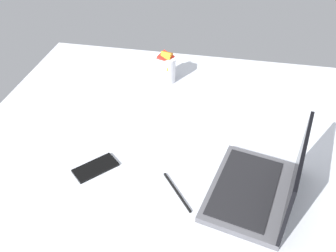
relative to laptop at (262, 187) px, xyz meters
The scene contains 5 objects.
bed_mattress 35.89cm from the laptop, 82.66° to the right, with size 180.00×140.00×18.00cm, color #B7BCC6.
laptop is the anchor object (origin of this frame).
snack_cup 72.44cm from the laptop, 145.52° to the right, with size 9.00×9.00×14.73cm.
cell_phone 52.59cm from the laptop, 91.92° to the right, with size 6.80×14.00×0.80cm, color black.
charger_cable 25.24cm from the laptop, 82.62° to the right, with size 17.00×0.60×0.60cm, color black.
Camera 1 is at (72.14, 19.96, 102.90)cm, focal length 39.12 mm.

